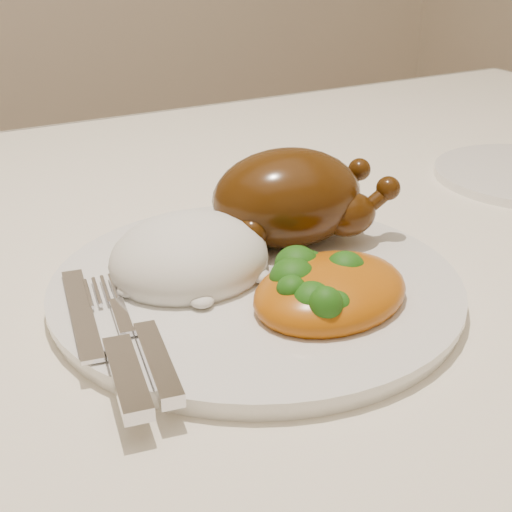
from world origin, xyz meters
TOP-DOWN VIEW (x-y plane):
  - dining_table at (0.00, 0.00)m, footprint 1.60×0.90m
  - tablecloth at (0.00, 0.00)m, footprint 1.73×1.03m
  - dinner_plate at (-0.00, -0.07)m, footprint 0.40×0.40m
  - roast_chicken at (0.06, -0.02)m, footprint 0.17×0.12m
  - rice_mound at (-0.04, -0.04)m, footprint 0.15×0.14m
  - mac_and_cheese at (0.02, -0.13)m, footprint 0.14×0.12m
  - cutlery at (-0.13, -0.12)m, footprint 0.06×0.20m

SIDE VIEW (x-z plane):
  - dining_table at x=0.00m, z-range 0.29..1.05m
  - tablecloth at x=0.00m, z-range 0.65..0.83m
  - dinner_plate at x=0.00m, z-range 0.77..0.78m
  - cutlery at x=-0.13m, z-range 0.78..0.79m
  - mac_and_cheese at x=0.02m, z-range 0.77..0.82m
  - rice_mound at x=-0.04m, z-range 0.76..0.83m
  - roast_chicken at x=0.06m, z-range 0.78..0.86m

